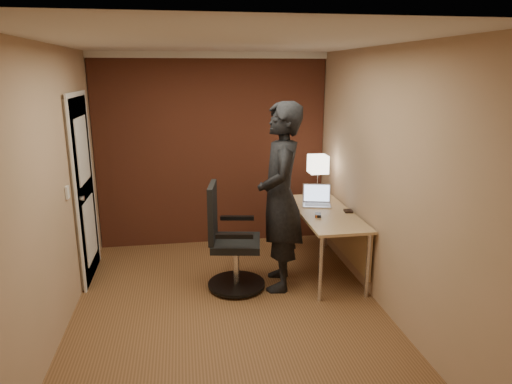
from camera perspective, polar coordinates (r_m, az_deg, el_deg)
room at (r=5.58m, az=-8.01°, el=5.48°), size 4.00×4.00×4.00m
desk at (r=5.29m, az=9.33°, el=-3.67°), size 0.60×1.50×0.73m
desk_lamp at (r=5.69m, az=7.75°, el=3.40°), size 0.22×0.22×0.54m
laptop at (r=5.46m, az=7.59°, el=-0.89°), size 0.38×0.33×0.23m
mouse at (r=5.02m, az=7.76°, el=-2.88°), size 0.08×0.11×0.03m
wallet at (r=5.24m, az=11.47°, el=-2.35°), size 0.10×0.12×0.02m
office_chair at (r=4.84m, az=-3.36°, el=-6.57°), size 0.61×0.68×1.12m
person at (r=4.76m, az=3.05°, el=-0.70°), size 0.59×0.79×1.98m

